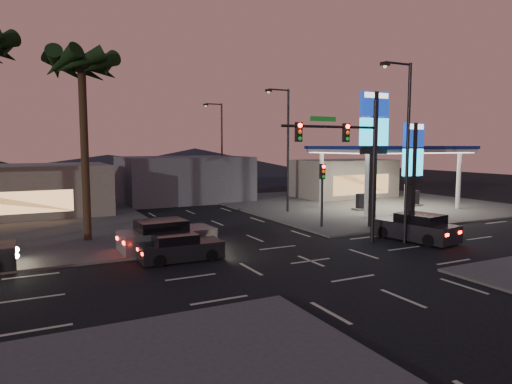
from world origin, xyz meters
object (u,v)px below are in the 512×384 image
pylon_sign_tall (374,132)px  traffic_signal_mast (350,151)px  pylon_sign_short (413,158)px  suv_station (416,228)px  car_lane_a_front (180,248)px  gas_station (390,151)px  car_lane_b_front (166,236)px

pylon_sign_tall → traffic_signal_mast: size_ratio=1.12×
pylon_sign_short → suv_station: 5.84m
pylon_sign_short → car_lane_a_front: bearing=-174.6°
gas_station → pylon_sign_tall: bearing=-139.1°
suv_station → car_lane_b_front: bearing=163.6°
car_lane_b_front → suv_station: 14.29m
car_lane_a_front → suv_station: suv_station is taller
car_lane_b_front → suv_station: car_lane_b_front is taller
pylon_sign_short → pylon_sign_tall: bearing=158.2°
gas_station → car_lane_a_front: bearing=-157.2°
car_lane_b_front → pylon_sign_tall: bearing=0.9°
pylon_sign_short → car_lane_b_front: size_ratio=1.36×
gas_station → traffic_signal_mast: 15.82m
pylon_sign_tall → gas_station: bearing=40.9°
car_lane_a_front → suv_station: (13.70, -1.68, 0.13)m
suv_station → gas_station: bearing=53.8°
pylon_sign_tall → car_lane_a_front: (-14.06, -2.57, -5.78)m
pylon_sign_tall → car_lane_a_front: pylon_sign_tall is taller
car_lane_b_front → gas_station: bearing=17.3°
pylon_sign_tall → suv_station: (-0.36, -4.24, -5.65)m
pylon_sign_tall → pylon_sign_short: (2.50, -1.00, -1.74)m
car_lane_a_front → gas_station: bearing=22.8°
pylon_sign_short → traffic_signal_mast: (-7.24, -2.51, 0.57)m
car_lane_a_front → pylon_sign_tall: bearing=10.3°
pylon_sign_tall → car_lane_a_front: size_ratio=2.21×
pylon_sign_tall → pylon_sign_short: 3.20m
car_lane_b_front → suv_station: bearing=-16.4°
traffic_signal_mast → car_lane_a_front: size_ratio=1.96×
suv_station → pylon_sign_short: bearing=48.6°
pylon_sign_short → car_lane_a_front: size_ratio=1.72×
gas_station → pylon_sign_short: bearing=-123.7°
pylon_sign_tall → traffic_signal_mast: 6.02m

